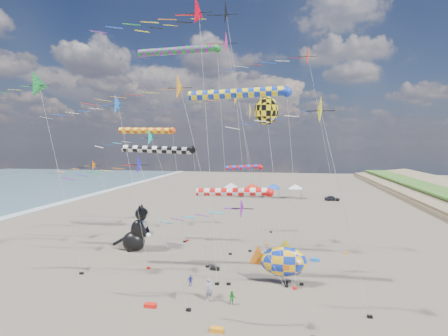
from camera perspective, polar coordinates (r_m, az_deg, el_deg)
ground at (r=25.59m, az=-7.92°, el=-25.56°), size 260.00×260.00×0.00m
delta_kite_0 at (r=33.11m, az=-7.08°, el=23.78°), size 12.07×2.63×25.41m
delta_kite_1 at (r=45.19m, az=-0.38°, el=19.25°), size 15.95×2.84×26.16m
delta_kite_2 at (r=22.95m, az=3.40°, el=-7.57°), size 9.04×1.64×9.23m
delta_kite_3 at (r=40.58m, az=-0.08°, el=23.82°), size 13.73×2.85×28.03m
delta_kite_4 at (r=31.57m, az=-6.50°, el=12.20°), size 11.75×2.33×18.59m
delta_kite_5 at (r=37.16m, az=-18.55°, el=9.29°), size 11.10×2.17×17.56m
delta_kite_6 at (r=38.02m, az=-27.48°, el=11.40°), size 11.44×2.53×19.32m
delta_kite_7 at (r=40.87m, az=-0.57°, el=11.30°), size 11.35×2.38×19.27m
delta_kite_8 at (r=42.08m, az=12.66°, el=16.92°), size 13.43×2.41×23.58m
delta_kite_9 at (r=27.29m, az=-15.01°, el=-0.38°), size 9.44×1.62×11.82m
delta_kite_10 at (r=46.02m, az=-11.49°, el=4.55°), size 10.82×2.12×14.47m
delta_kite_11 at (r=49.25m, az=-20.98°, el=-0.09°), size 10.47×1.57×10.53m
delta_kite_12 at (r=26.09m, az=14.85°, el=8.43°), size 9.72×2.14×16.04m
windsock_0 at (r=41.40m, az=-6.98°, el=18.40°), size 10.73×0.85×23.42m
windsock_1 at (r=36.19m, az=-10.18°, el=2.88°), size 9.05×0.76×12.37m
windsock_2 at (r=30.99m, az=2.15°, el=-4.02°), size 8.20×0.75×8.70m
windsock_3 at (r=45.66m, az=-12.12°, el=5.91°), size 8.72×0.83×14.65m
windsock_4 at (r=49.50m, az=3.55°, el=0.03°), size 6.65×0.64×9.57m
windsock_5 at (r=31.58m, az=2.97°, el=12.00°), size 10.39×0.89×17.50m
angelfish_kite at (r=33.24m, az=6.57°, el=9.07°), size 3.74×3.02×17.00m
cat_inflatable at (r=42.99m, az=-14.20°, el=-9.36°), size 4.26×2.46×5.49m
fish_inflatable at (r=32.79m, az=9.59°, el=-14.80°), size 5.59×2.57×4.18m
person_adult at (r=29.63m, az=-2.42°, el=-19.22°), size 0.80×0.78×1.85m
child_green at (r=29.08m, az=1.35°, el=-20.45°), size 0.61×0.50×1.13m
child_blue at (r=32.59m, az=-5.51°, el=-17.84°), size 0.62×0.41×0.97m
kite_bag_0 at (r=29.46m, az=-11.92°, el=-21.10°), size 0.90×0.44×0.30m
kite_bag_1 at (r=36.24m, az=-1.51°, el=-16.09°), size 0.90×0.44×0.30m
kite_bag_2 at (r=39.94m, az=14.62°, el=-14.29°), size 0.90×0.44×0.30m
kite_bag_3 at (r=25.78m, az=-1.15°, el=-24.90°), size 0.90×0.44×0.30m
tent_row at (r=81.84m, az=6.33°, el=-2.62°), size 19.20×4.20×3.80m
parked_car at (r=80.62m, az=17.23°, el=-4.74°), size 3.28×1.33×1.11m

